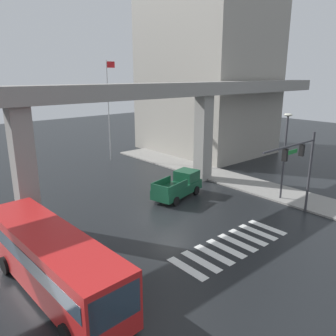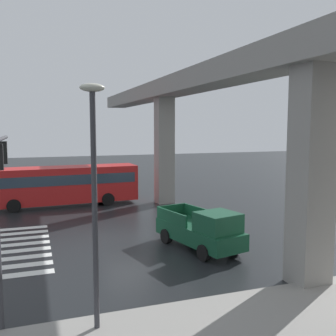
# 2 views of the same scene
# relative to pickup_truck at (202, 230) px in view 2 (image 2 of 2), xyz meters

# --- Properties ---
(ground_plane) EXTENTS (120.00, 120.00, 0.00)m
(ground_plane) POSITION_rel_pickup_truck_xyz_m (-3.40, -2.81, -0.99)
(ground_plane) COLOR black
(crosswalk_stripes) EXTENTS (8.25, 2.80, 0.01)m
(crosswalk_stripes) POSITION_rel_pickup_truck_xyz_m (-3.40, -8.43, -0.98)
(crosswalk_stripes) COLOR silver
(crosswalk_stripes) RESTS_ON ground
(elevated_overpass) EXTENTS (53.21, 2.12, 9.51)m
(elevated_overpass) POSITION_rel_pickup_truck_xyz_m (-3.40, 2.10, 7.10)
(elevated_overpass) COLOR gray
(elevated_overpass) RESTS_ON ground
(sidewalk_east) EXTENTS (4.00, 36.00, 0.15)m
(sidewalk_east) POSITION_rel_pickup_truck_xyz_m (7.15, -0.81, -0.91)
(sidewalk_east) COLOR gray
(sidewalk_east) RESTS_ON ground
(pickup_truck) EXTENTS (5.40, 3.02, 2.08)m
(pickup_truck) POSITION_rel_pickup_truck_xyz_m (0.00, 0.00, 0.00)
(pickup_truck) COLOR #14472D
(pickup_truck) RESTS_ON ground
(city_bus) EXTENTS (3.14, 10.90, 2.99)m
(city_bus) POSITION_rel_pickup_truck_xyz_m (-13.40, -5.39, 0.73)
(city_bus) COLOR red
(city_bus) RESTS_ON ground
(street_lamp_near_corner) EXTENTS (0.44, 0.70, 7.24)m
(street_lamp_near_corner) POSITION_rel_pickup_truck_xyz_m (5.95, -6.11, 3.57)
(street_lamp_near_corner) COLOR #38383D
(street_lamp_near_corner) RESTS_ON ground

